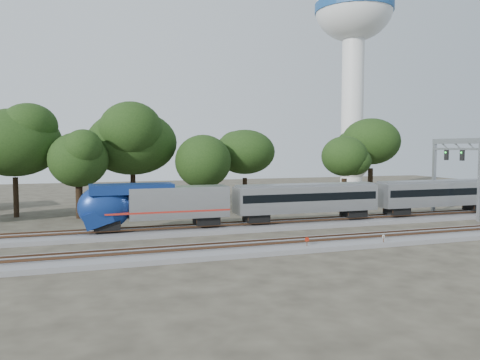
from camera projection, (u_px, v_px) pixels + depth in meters
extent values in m
plane|color=#383328|center=(270.00, 239.00, 43.65)|extent=(160.00, 160.00, 0.00)
cube|color=slate|center=(249.00, 227.00, 49.33)|extent=(160.00, 5.00, 0.40)
cube|color=brown|center=(251.00, 224.00, 48.62)|extent=(160.00, 0.08, 0.15)
cube|color=brown|center=(246.00, 221.00, 49.98)|extent=(160.00, 0.08, 0.15)
cube|color=slate|center=(287.00, 246.00, 39.85)|extent=(160.00, 5.00, 0.40)
cube|color=brown|center=(291.00, 242.00, 39.14)|extent=(160.00, 0.08, 0.15)
cube|color=brown|center=(284.00, 239.00, 40.50)|extent=(160.00, 0.08, 0.15)
cube|color=#ADAFB4|center=(179.00, 202.00, 46.81)|extent=(9.92, 2.81, 3.09)
ellipsoid|color=navy|center=(105.00, 207.00, 44.62)|extent=(5.05, 2.92, 4.30)
cube|color=navy|center=(132.00, 189.00, 45.29)|extent=(7.95, 2.75, 0.94)
cube|color=black|center=(110.00, 197.00, 44.70)|extent=(0.42, 2.15, 1.23)
cube|color=#A62319|center=(168.00, 210.00, 46.52)|extent=(12.17, 2.85, 0.17)
cube|color=black|center=(107.00, 225.00, 44.78)|extent=(2.43, 2.06, 0.84)
cube|color=black|center=(206.00, 220.00, 47.84)|extent=(2.43, 2.06, 0.84)
cube|color=#ADAFB4|center=(307.00, 198.00, 51.24)|extent=(16.28, 2.81, 2.81)
cube|color=black|center=(307.00, 196.00, 51.22)|extent=(15.72, 2.86, 0.84)
cube|color=gray|center=(307.00, 185.00, 51.13)|extent=(15.91, 2.25, 0.33)
cube|color=black|center=(256.00, 217.00, 49.53)|extent=(2.43, 2.06, 0.84)
cube|color=black|center=(353.00, 213.00, 53.20)|extent=(2.43, 2.06, 0.84)
cube|color=#ADAFB4|center=(438.00, 194.00, 56.72)|extent=(16.28, 2.81, 2.81)
cube|color=black|center=(438.00, 191.00, 56.70)|extent=(15.72, 2.86, 0.84)
cube|color=gray|center=(439.00, 182.00, 56.62)|extent=(15.91, 2.25, 0.33)
cube|color=black|center=(397.00, 210.00, 55.02)|extent=(2.43, 2.06, 0.84)
cube|color=black|center=(476.00, 207.00, 58.68)|extent=(2.43, 2.06, 0.84)
cylinder|color=#512D19|center=(307.00, 245.00, 38.81)|extent=(0.07, 0.07, 1.00)
cylinder|color=#B01C0C|center=(307.00, 239.00, 38.78)|extent=(0.36, 0.08, 0.35)
cylinder|color=#512D19|center=(383.00, 241.00, 40.26)|extent=(0.06, 0.06, 0.96)
cylinder|color=silver|center=(384.00, 237.00, 40.23)|extent=(0.33, 0.13, 0.34)
cube|color=#512D19|center=(348.00, 247.00, 39.59)|extent=(0.51, 0.32, 0.30)
cylinder|color=silver|center=(352.00, 115.00, 93.27)|extent=(4.32, 4.32, 30.25)
cone|color=silver|center=(351.00, 179.00, 94.17)|extent=(6.92, 6.92, 4.32)
ellipsoid|color=silver|center=(354.00, 8.00, 91.82)|extent=(15.13, 15.13, 12.86)
cylinder|color=navy|center=(354.00, 8.00, 91.82)|extent=(15.30, 15.30, 1.73)
cube|color=gray|center=(480.00, 180.00, 53.82)|extent=(0.38, 0.38, 9.67)
cube|color=gray|center=(434.00, 176.00, 60.95)|extent=(0.38, 0.38, 9.67)
cube|color=gray|center=(457.00, 141.00, 57.07)|extent=(0.43, 7.95, 0.64)
cube|color=gray|center=(456.00, 149.00, 57.14)|extent=(0.27, 7.95, 0.27)
cube|color=black|center=(462.00, 155.00, 55.87)|extent=(0.27, 0.54, 1.29)
cube|color=black|center=(446.00, 155.00, 58.31)|extent=(0.27, 0.54, 1.29)
cylinder|color=black|center=(16.00, 197.00, 57.26)|extent=(0.70, 0.70, 4.92)
ellipsoid|color=#1A3210|center=(14.00, 143.00, 56.80)|extent=(9.28, 9.28, 7.89)
cylinder|color=black|center=(79.00, 202.00, 56.56)|extent=(0.70, 0.70, 3.82)
ellipsoid|color=#1A3210|center=(78.00, 160.00, 56.20)|extent=(7.21, 7.21, 6.13)
cylinder|color=black|center=(133.00, 193.00, 62.62)|extent=(0.70, 0.70, 4.95)
ellipsoid|color=#1A3210|center=(132.00, 143.00, 62.15)|extent=(9.33, 9.33, 7.93)
cylinder|color=black|center=(203.00, 199.00, 61.18)|extent=(0.70, 0.70, 3.63)
ellipsoid|color=#1A3210|center=(203.00, 161.00, 60.84)|extent=(6.85, 6.85, 5.82)
cylinder|color=black|center=(245.00, 193.00, 66.01)|extent=(0.70, 0.70, 4.27)
ellipsoid|color=#1A3210|center=(245.00, 152.00, 65.61)|extent=(8.06, 8.06, 6.85)
cylinder|color=black|center=(344.00, 192.00, 69.96)|extent=(0.70, 0.70, 3.91)
ellipsoid|color=#1A3210|center=(344.00, 156.00, 69.59)|extent=(7.38, 7.38, 6.27)
cylinder|color=black|center=(370.00, 184.00, 77.24)|extent=(0.70, 0.70, 5.14)
ellipsoid|color=#1A3210|center=(371.00, 141.00, 76.75)|extent=(9.69, 9.69, 8.23)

